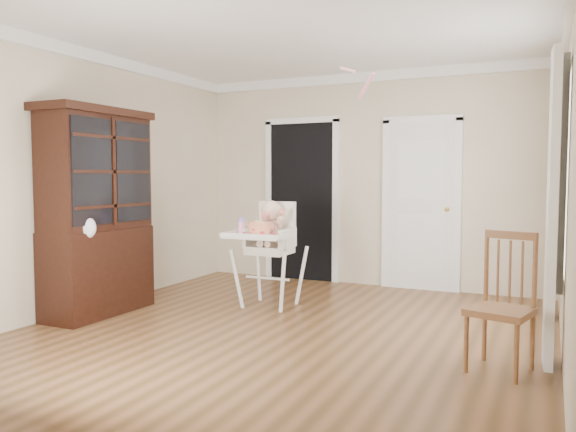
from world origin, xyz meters
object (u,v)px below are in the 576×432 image
at_px(high_chair, 269,241).
at_px(sippy_cup, 242,225).
at_px(dining_chair, 502,307).
at_px(china_cabinet, 97,212).
at_px(cake, 259,228).

distance_m(high_chair, sippy_cup, 0.34).
bearing_deg(sippy_cup, dining_chair, -18.98).
bearing_deg(dining_chair, high_chair, 170.75).
height_order(china_cabinet, dining_chair, china_cabinet).
bearing_deg(china_cabinet, cake, 27.95).
relative_size(high_chair, china_cabinet, 0.55).
bearing_deg(sippy_cup, china_cabinet, -143.65).
xyz_separation_m(high_chair, cake, (0.02, -0.27, 0.16)).
xyz_separation_m(sippy_cup, china_cabinet, (-1.17, -0.86, 0.16)).
relative_size(sippy_cup, dining_chair, 0.19).
height_order(cake, china_cabinet, china_cabinet).
relative_size(sippy_cup, china_cabinet, 0.09).
height_order(high_chair, sippy_cup, high_chair).
relative_size(cake, dining_chair, 0.29).
distance_m(cake, china_cabinet, 1.63).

